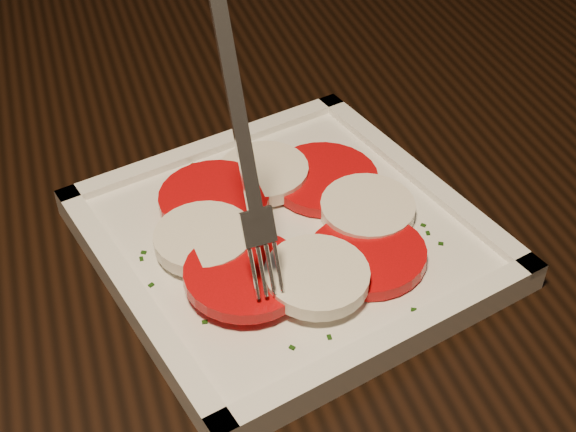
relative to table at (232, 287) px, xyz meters
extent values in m
cube|color=black|center=(0.00, 0.00, 0.08)|extent=(1.28, 0.93, 0.04)
cylinder|color=black|center=(0.50, 0.40, -0.30)|extent=(0.06, 0.06, 0.71)
cube|color=black|center=(0.01, 0.63, -0.20)|extent=(0.55, 0.55, 0.04)
cylinder|color=black|center=(-0.22, 0.53, -0.45)|extent=(0.04, 0.04, 0.41)
cylinder|color=black|center=(0.11, 0.40, -0.45)|extent=(0.04, 0.04, 0.41)
cylinder|color=black|center=(-0.09, 0.87, -0.45)|extent=(0.04, 0.04, 0.41)
cylinder|color=black|center=(0.25, 0.73, -0.45)|extent=(0.04, 0.04, 0.41)
cube|color=white|center=(0.03, -0.07, 0.11)|extent=(0.31, 0.31, 0.01)
cylinder|color=red|center=(0.08, -0.10, 0.12)|extent=(0.08, 0.08, 0.01)
cylinder|color=white|center=(0.09, -0.06, 0.12)|extent=(0.07, 0.07, 0.01)
cylinder|color=red|center=(0.07, -0.02, 0.12)|extent=(0.08, 0.08, 0.01)
cylinder|color=white|center=(0.03, -0.01, 0.12)|extent=(0.07, 0.07, 0.01)
cylinder|color=red|center=(-0.01, -0.03, 0.12)|extent=(0.08, 0.08, 0.01)
cylinder|color=white|center=(-0.02, -0.07, 0.12)|extent=(0.07, 0.07, 0.01)
cylinder|color=red|center=(0.00, -0.11, 0.13)|extent=(0.08, 0.08, 0.01)
cylinder|color=white|center=(0.04, -0.13, 0.13)|extent=(0.07, 0.07, 0.01)
cube|color=#146210|center=(-0.02, -0.03, 0.12)|extent=(0.04, 0.03, 0.00)
cube|color=#146210|center=(0.01, -0.09, 0.12)|extent=(0.03, 0.02, 0.00)
cube|color=#146210|center=(0.01, -0.13, 0.12)|extent=(0.04, 0.02, 0.00)
cube|color=#146210|center=(0.01, -0.01, 0.12)|extent=(0.02, 0.03, 0.00)
cube|color=#146210|center=(0.01, -0.01, 0.12)|extent=(0.03, 0.01, 0.00)
cube|color=#146210|center=(0.04, -0.12, 0.12)|extent=(0.04, 0.02, 0.00)
cube|color=#133609|center=(-0.01, 0.00, 0.11)|extent=(0.00, 0.00, 0.00)
cube|color=#133609|center=(0.13, -0.10, 0.11)|extent=(0.00, 0.00, 0.00)
cube|color=#133609|center=(-0.04, -0.01, 0.11)|extent=(0.00, 0.00, 0.00)
cube|color=#133609|center=(-0.03, -0.12, 0.11)|extent=(0.00, 0.00, 0.00)
cube|color=#133609|center=(0.02, 0.01, 0.11)|extent=(0.00, 0.00, 0.00)
cube|color=#133609|center=(0.11, -0.08, 0.11)|extent=(0.00, 0.00, 0.00)
cube|color=#133609|center=(0.13, -0.08, 0.11)|extent=(0.00, 0.00, 0.00)
cube|color=#133609|center=(0.09, 0.01, 0.11)|extent=(0.00, 0.00, 0.00)
cube|color=#133609|center=(0.09, -0.15, 0.11)|extent=(0.00, 0.00, 0.00)
cube|color=#133609|center=(0.04, -0.16, 0.11)|extent=(0.00, 0.00, 0.00)
cube|color=#133609|center=(-0.06, -0.10, 0.11)|extent=(0.00, 0.00, 0.00)
cube|color=#133609|center=(0.09, -0.02, 0.11)|extent=(0.00, 0.00, 0.00)
cube|color=#133609|center=(0.01, -0.17, 0.11)|extent=(0.00, 0.00, 0.00)
cube|color=#133609|center=(0.04, -0.15, 0.11)|extent=(0.00, 0.00, 0.00)
cube|color=#133609|center=(-0.06, -0.07, 0.11)|extent=(0.00, 0.00, 0.00)
cube|color=#133609|center=(-0.02, 0.02, 0.11)|extent=(0.00, 0.00, 0.00)
cube|color=#133609|center=(0.13, -0.09, 0.11)|extent=(0.00, 0.00, 0.00)
cube|color=#133609|center=(0.08, 0.02, 0.11)|extent=(0.00, 0.00, 0.00)
cube|color=#133609|center=(-0.07, -0.07, 0.11)|extent=(0.00, 0.00, 0.00)
cube|color=#133609|center=(-0.03, 0.01, 0.11)|extent=(0.00, 0.00, 0.00)
cube|color=#133609|center=(-0.03, -0.14, 0.11)|extent=(0.00, 0.00, 0.00)
camera|label=1|loc=(-0.05, -0.46, 0.48)|focal=50.00mm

